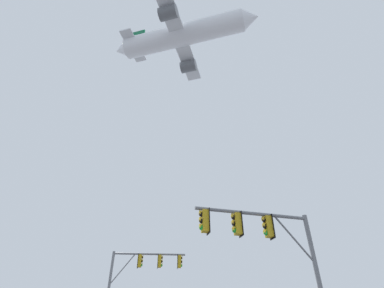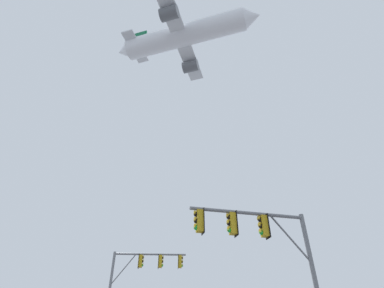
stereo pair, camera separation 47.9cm
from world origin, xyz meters
The scene contains 3 objects.
signal_pole_near centered at (3.68, 6.66, 4.52)m, with size 5.25×1.11×5.85m.
signal_pole_far centered at (-2.39, 18.48, 5.19)m, with size 5.64×0.49×6.75m.
airplane centered at (0.80, 29.71, 49.67)m, with size 28.07×21.68×7.86m.
Camera 2 is at (-0.08, -5.46, 1.20)m, focal length 27.25 mm.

